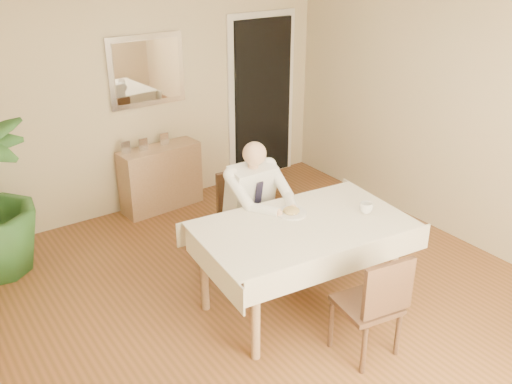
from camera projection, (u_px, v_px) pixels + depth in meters
room at (282, 166)px, 4.27m from camera, size 5.00×5.02×2.60m
doorway at (262, 100)px, 7.04m from camera, size 0.96×0.07×2.10m
mirror at (147, 71)px, 6.04m from camera, size 0.86×0.04×0.76m
dining_table at (303, 233)px, 4.63m from camera, size 1.81×1.18×0.75m
chair_far at (243, 211)px, 5.36m from camera, size 0.44×0.44×0.89m
chair_near at (375, 302)px, 4.08m from camera, size 0.47×0.47×0.86m
seated_man at (261, 204)px, 5.06m from camera, size 0.48×0.72×1.24m
plate at (291, 213)px, 4.75m from camera, size 0.26×0.26×0.02m
food at (291, 211)px, 4.74m from camera, size 0.14×0.14×0.06m
knife at (300, 213)px, 4.72m from camera, size 0.01×0.13×0.01m
fork at (292, 215)px, 4.68m from camera, size 0.01×0.13×0.01m
coffee_mug at (366, 208)px, 4.75m from camera, size 0.14×0.14×0.09m
sideboard at (161, 178)px, 6.42m from camera, size 0.93×0.38×0.73m
photo_frame_left at (126, 147)px, 6.07m from camera, size 0.10×0.02×0.14m
photo_frame_center at (143, 144)px, 6.15m from camera, size 0.10×0.02×0.14m
photo_frame_right at (164, 139)px, 6.32m from camera, size 0.10×0.02×0.14m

